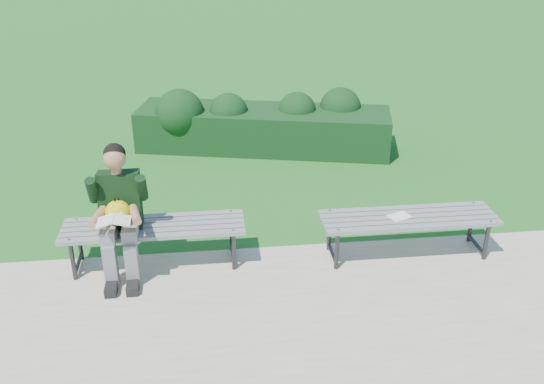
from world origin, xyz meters
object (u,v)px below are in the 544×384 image
(seated_boy, at_px, (119,209))
(paper_sheet, at_px, (399,216))
(bench_right, at_px, (408,221))
(hedge, at_px, (260,123))
(bench_left, at_px, (154,230))

(seated_boy, bearing_deg, paper_sheet, -0.35)
(bench_right, xyz_separation_m, paper_sheet, (-0.10, -0.00, 0.06))
(hedge, height_order, paper_sheet, hedge)
(bench_left, relative_size, paper_sheet, 6.84)
(seated_boy, height_order, paper_sheet, seated_boy)
(bench_left, bearing_deg, bench_right, -2.48)
(seated_boy, bearing_deg, hedge, 63.07)
(seated_boy, distance_m, paper_sheet, 2.79)
(hedge, xyz_separation_m, bench_left, (-1.38, -3.20, 0.03))
(hedge, distance_m, bench_left, 3.49)
(bench_right, distance_m, paper_sheet, 0.12)
(hedge, xyz_separation_m, paper_sheet, (1.11, -3.32, 0.09))
(seated_boy, bearing_deg, bench_right, -0.34)
(bench_left, distance_m, seated_boy, 0.43)
(hedge, relative_size, bench_right, 2.14)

